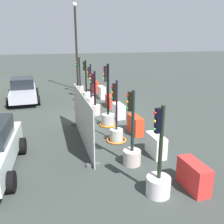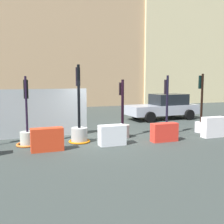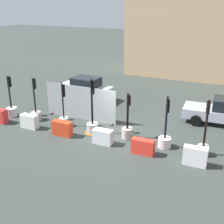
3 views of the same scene
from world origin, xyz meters
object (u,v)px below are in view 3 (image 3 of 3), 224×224
at_px(traffic_light_2, 64,119).
at_px(traffic_light_4, 127,129).
at_px(traffic_light_1, 36,112).
at_px(construction_barrier_1, 29,121).
at_px(construction_barrier_2, 62,128).
at_px(construction_barrier_5, 195,156).
at_px(traffic_light_3, 93,125).
at_px(car_white_van, 85,89).
at_px(traffic_light_0, 12,109).
at_px(traffic_light_5, 165,138).
at_px(construction_barrier_3, 103,137).
at_px(construction_barrier_4, 143,147).
at_px(traffic_light_6, 204,144).

distance_m(traffic_light_2, traffic_light_4, 4.02).
height_order(traffic_light_1, construction_barrier_1, traffic_light_1).
height_order(construction_barrier_2, construction_barrier_5, construction_barrier_5).
bearing_deg(traffic_light_3, car_white_van, 123.79).
relative_size(traffic_light_1, traffic_light_3, 0.86).
relative_size(traffic_light_0, traffic_light_5, 0.98).
relative_size(construction_barrier_3, construction_barrier_5, 0.97).
bearing_deg(traffic_light_1, construction_barrier_2, -23.24).
relative_size(construction_barrier_1, construction_barrier_5, 0.97).
xyz_separation_m(construction_barrier_3, construction_barrier_4, (2.26, -0.13, -0.01)).
bearing_deg(construction_barrier_3, traffic_light_6, 11.31).
xyz_separation_m(construction_barrier_3, car_white_van, (-4.45, 5.93, 0.45)).
relative_size(traffic_light_5, construction_barrier_3, 2.61).
distance_m(traffic_light_0, traffic_light_6, 12.05).
relative_size(traffic_light_5, construction_barrier_5, 2.54).
relative_size(construction_barrier_2, construction_barrier_5, 1.07).
height_order(construction_barrier_1, construction_barrier_3, construction_barrier_1).
bearing_deg(traffic_light_4, traffic_light_0, -178.91).
bearing_deg(traffic_light_4, traffic_light_6, -2.58).
relative_size(traffic_light_3, construction_barrier_2, 2.74).
height_order(traffic_light_0, traffic_light_4, traffic_light_0).
distance_m(traffic_light_4, construction_barrier_1, 5.84).
distance_m(construction_barrier_1, construction_barrier_4, 7.07).
bearing_deg(car_white_van, traffic_light_2, -74.57).
xyz_separation_m(traffic_light_1, traffic_light_3, (4.14, -0.22, -0.02)).
xyz_separation_m(traffic_light_0, construction_barrier_5, (11.85, -1.15, -0.05)).
bearing_deg(traffic_light_5, traffic_light_6, -0.17).
distance_m(traffic_light_3, construction_barrier_3, 1.43).
relative_size(traffic_light_1, traffic_light_5, 0.99).
xyz_separation_m(traffic_light_4, car_white_van, (-5.36, 4.76, 0.29)).
distance_m(traffic_light_0, traffic_light_1, 1.88).
xyz_separation_m(traffic_light_3, car_white_van, (-3.36, 5.02, 0.34)).
bearing_deg(traffic_light_6, construction_barrier_4, -157.33).
height_order(traffic_light_0, car_white_van, traffic_light_0).
height_order(traffic_light_5, construction_barrier_3, traffic_light_5).
height_order(traffic_light_4, car_white_van, traffic_light_4).
bearing_deg(construction_barrier_2, car_white_van, 108.17).
relative_size(traffic_light_2, traffic_light_5, 0.98).
bearing_deg(traffic_light_3, construction_barrier_5, -10.18).
distance_m(traffic_light_2, traffic_light_5, 6.15).
bearing_deg(construction_barrier_5, construction_barrier_4, 179.88).
bearing_deg(traffic_light_2, traffic_light_1, 178.36).
relative_size(traffic_light_2, traffic_light_6, 0.95).
xyz_separation_m(traffic_light_1, construction_barrier_3, (5.23, -1.13, -0.14)).
height_order(traffic_light_1, construction_barrier_2, traffic_light_1).
bearing_deg(construction_barrier_1, construction_barrier_3, 0.04).
distance_m(traffic_light_4, construction_barrier_5, 4.05).
xyz_separation_m(traffic_light_1, construction_barrier_5, (9.98, -1.27, -0.08)).
height_order(traffic_light_6, construction_barrier_4, traffic_light_6).
height_order(traffic_light_1, construction_barrier_5, traffic_light_1).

